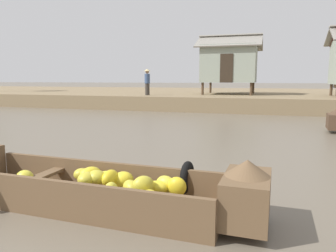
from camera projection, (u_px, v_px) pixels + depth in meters
The scene contains 5 objects.
ground_plane at pixel (148, 137), 10.45m from camera, with size 300.00×300.00×0.00m, color #665B4C.
riverbank_strip at pixel (222, 96), 27.38m from camera, with size 160.00×20.00×0.85m, color #7F6B4C.
banana_boat at pixel (90, 185), 4.75m from camera, with size 5.20×1.74×0.90m.
stilt_house_left at pixel (230, 63), 21.79m from camera, with size 4.19×3.99×3.99m.
vendor_person at pixel (147, 81), 20.39m from camera, with size 0.44×0.44×1.66m.
Camera 1 is at (3.64, 0.36, 1.88)m, focal length 34.32 mm.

